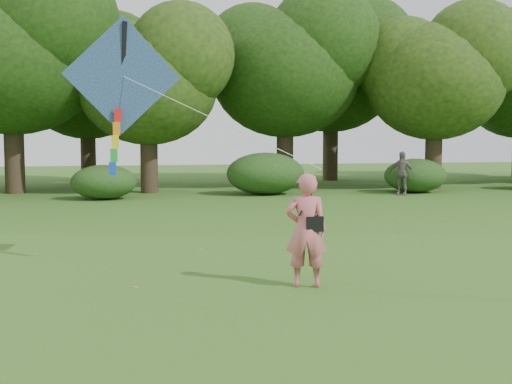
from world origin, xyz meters
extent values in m
plane|color=#265114|center=(0.00, 0.00, 0.00)|extent=(100.00, 100.00, 0.00)
imported|color=#C85E68|center=(-0.40, 0.46, 0.97)|extent=(0.80, 0.63, 1.93)
imported|color=slate|center=(8.82, 16.36, 0.97)|extent=(1.16, 1.09, 1.93)
cube|color=black|center=(-0.28, 0.43, 1.08)|extent=(0.30, 0.20, 0.26)
cylinder|color=black|center=(-0.40, 0.42, 1.46)|extent=(0.33, 0.14, 0.47)
cube|color=#2763AC|center=(-3.36, 2.95, 3.72)|extent=(2.26, 0.40, 2.24)
cube|color=black|center=(-3.36, 2.98, 3.72)|extent=(0.21, 0.54, 2.03)
cylinder|color=white|center=(-1.75, 1.68, 2.86)|extent=(3.23, 2.55, 1.73)
cube|color=red|center=(-3.46, 2.97, 2.96)|extent=(0.14, 0.06, 0.26)
cube|color=orange|center=(-3.49, 2.97, 2.70)|extent=(0.14, 0.06, 0.26)
cube|color=yellow|center=(-3.52, 2.97, 2.44)|extent=(0.14, 0.06, 0.26)
cube|color=green|center=(-3.55, 2.97, 2.18)|extent=(0.14, 0.06, 0.26)
cube|color=blue|center=(-3.58, 2.97, 1.92)|extent=(0.14, 0.06, 0.26)
cylinder|color=#3A2D1E|center=(-8.00, 21.00, 1.92)|extent=(0.88, 0.88, 3.85)
ellipsoid|color=#1E3F11|center=(-8.00, 21.00, 6.05)|extent=(8.00, 8.00, 6.80)
cylinder|color=#3A2D1E|center=(-2.00, 20.00, 1.57)|extent=(0.80, 0.80, 3.15)
ellipsoid|color=#1E3F11|center=(-2.00, 20.00, 4.91)|extent=(6.40, 6.40, 5.44)
cylinder|color=#3A2D1E|center=(5.00, 22.00, 1.84)|extent=(0.86, 0.86, 3.67)
ellipsoid|color=#1E3F11|center=(5.00, 22.00, 5.76)|extent=(7.60, 7.60, 6.46)
cylinder|color=#3A2D1E|center=(12.00, 19.50, 1.72)|extent=(0.83, 0.83, 3.43)
ellipsoid|color=#1E3F11|center=(12.00, 19.50, 5.30)|extent=(6.80, 6.80, 5.78)
cylinder|color=#3A2D1E|center=(-5.00, 27.50, 1.75)|extent=(0.84, 0.84, 3.50)
ellipsoid|color=#1E3F11|center=(-5.00, 27.50, 5.43)|extent=(7.00, 7.00, 5.95)
cylinder|color=#3A2D1E|center=(9.00, 26.50, 2.01)|extent=(0.90, 0.90, 4.02)
ellipsoid|color=#1E3F11|center=(9.00, 26.50, 6.17)|extent=(7.80, 7.80, 6.63)
ellipsoid|color=#264919|center=(-4.00, 17.10, 0.71)|extent=(2.66, 2.09, 1.42)
ellipsoid|color=#264919|center=(3.00, 17.90, 0.94)|extent=(3.50, 2.75, 1.88)
ellipsoid|color=#264919|center=(10.00, 17.40, 0.79)|extent=(2.94, 2.31, 1.58)
cube|color=olive|center=(-3.25, 1.02, 0.00)|extent=(0.14, 0.14, 0.01)
cube|color=olive|center=(-1.67, 4.48, 0.00)|extent=(0.12, 0.08, 0.01)
cube|color=olive|center=(0.61, 4.33, 0.00)|extent=(0.13, 0.09, 0.01)
cube|color=olive|center=(-5.28, 4.64, 0.00)|extent=(0.13, 0.09, 0.01)
cube|color=olive|center=(3.66, 11.97, 0.00)|extent=(0.10, 0.13, 0.01)
cube|color=olive|center=(4.94, 8.28, 0.00)|extent=(0.14, 0.11, 0.01)
cube|color=olive|center=(-2.09, 8.50, 0.00)|extent=(0.13, 0.10, 0.01)
camera|label=1|loc=(-3.53, -9.84, 2.53)|focal=45.00mm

